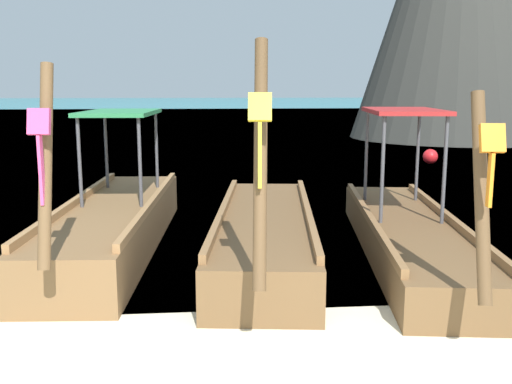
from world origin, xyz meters
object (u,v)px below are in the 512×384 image
object	(u,v)px
longtail_boat_yellow_ribbon	(265,234)
mooring_buoy_near	(430,157)
longtail_boat_pink_ribbon	(115,223)
longtail_boat_orange_ribbon	(408,232)

from	to	relation	value
longtail_boat_yellow_ribbon	mooring_buoy_near	world-z (taller)	longtail_boat_yellow_ribbon
longtail_boat_yellow_ribbon	mooring_buoy_near	distance (m)	11.05
longtail_boat_yellow_ribbon	mooring_buoy_near	size ratio (longest dim) A/B	12.74
longtail_boat_pink_ribbon	mooring_buoy_near	distance (m)	11.93
longtail_boat_orange_ribbon	mooring_buoy_near	bearing A→B (deg)	66.83
longtail_boat_pink_ribbon	longtail_boat_orange_ribbon	size ratio (longest dim) A/B	0.97
longtail_boat_pink_ribbon	mooring_buoy_near	bearing A→B (deg)	46.80
longtail_boat_orange_ribbon	longtail_boat_pink_ribbon	bearing A→B (deg)	170.28
longtail_boat_orange_ribbon	mooring_buoy_near	xyz separation A→B (m)	(4.03, 9.41, -0.09)
longtail_boat_pink_ribbon	longtail_boat_orange_ribbon	distance (m)	4.20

